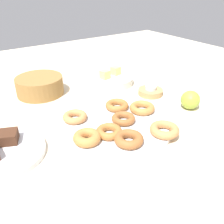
{
  "coord_description": "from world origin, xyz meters",
  "views": [
    {
      "loc": [
        -0.39,
        -0.54,
        0.43
      ],
      "look_at": [
        0.0,
        0.03,
        0.04
      ],
      "focal_mm": 38.62,
      "sensor_mm": 36.0,
      "label": 1
    }
  ],
  "objects_px": {
    "donut_6": "(109,131)",
    "tealight": "(151,88)",
    "donut_0": "(87,137)",
    "donut_2": "(129,139)",
    "donut_4": "(142,108)",
    "brownie_far": "(8,137)",
    "basket": "(40,86)",
    "donut_plate": "(117,126)",
    "donut_7": "(117,105)",
    "melon_chunk_left": "(105,75)",
    "donut_5": "(164,130)",
    "donut_3": "(75,117)",
    "donut_1": "(124,119)",
    "cake_plate": "(2,153)",
    "melon_chunk_right": "(116,71)",
    "apple": "(190,100)",
    "candle_holder": "(150,92)",
    "fruit_bowl": "(111,80)"
  },
  "relations": [
    {
      "from": "tealight",
      "to": "donut_3",
      "type": "bearing_deg",
      "value": -175.14
    },
    {
      "from": "brownie_far",
      "to": "donut_plate",
      "type": "bearing_deg",
      "value": -16.9
    },
    {
      "from": "donut_plate",
      "to": "donut_3",
      "type": "bearing_deg",
      "value": 135.3
    },
    {
      "from": "donut_1",
      "to": "donut_3",
      "type": "height_order",
      "value": "same"
    },
    {
      "from": "donut_plate",
      "to": "donut_3",
      "type": "xyz_separation_m",
      "value": [
        -0.1,
        0.1,
        0.02
      ]
    },
    {
      "from": "donut_0",
      "to": "donut_6",
      "type": "distance_m",
      "value": 0.07
    },
    {
      "from": "donut_5",
      "to": "donut_7",
      "type": "bearing_deg",
      "value": 96.79
    },
    {
      "from": "donut_3",
      "to": "melon_chunk_right",
      "type": "bearing_deg",
      "value": 35.49
    },
    {
      "from": "donut_4",
      "to": "brownie_far",
      "type": "bearing_deg",
      "value": 170.41
    },
    {
      "from": "apple",
      "to": "melon_chunk_left",
      "type": "bearing_deg",
      "value": 111.16
    },
    {
      "from": "donut_5",
      "to": "brownie_far",
      "type": "bearing_deg",
      "value": 151.26
    },
    {
      "from": "donut_1",
      "to": "melon_chunk_right",
      "type": "height_order",
      "value": "melon_chunk_right"
    },
    {
      "from": "fruit_bowl",
      "to": "melon_chunk_right",
      "type": "relative_size",
      "value": 5.43
    },
    {
      "from": "donut_2",
      "to": "brownie_far",
      "type": "xyz_separation_m",
      "value": [
        -0.28,
        0.2,
        0.0
      ]
    },
    {
      "from": "melon_chunk_right",
      "to": "brownie_far",
      "type": "bearing_deg",
      "value": -156.14
    },
    {
      "from": "basket",
      "to": "donut_plate",
      "type": "bearing_deg",
      "value": -74.02
    },
    {
      "from": "donut_6",
      "to": "tealight",
      "type": "relative_size",
      "value": 1.72
    },
    {
      "from": "candle_holder",
      "to": "melon_chunk_left",
      "type": "xyz_separation_m",
      "value": [
        -0.1,
        0.19,
        0.04
      ]
    },
    {
      "from": "donut_5",
      "to": "melon_chunk_left",
      "type": "bearing_deg",
      "value": 80.67
    },
    {
      "from": "donut_2",
      "to": "donut_5",
      "type": "relative_size",
      "value": 0.95
    },
    {
      "from": "donut_6",
      "to": "basket",
      "type": "height_order",
      "value": "basket"
    },
    {
      "from": "donut_3",
      "to": "melon_chunk_left",
      "type": "xyz_separation_m",
      "value": [
        0.26,
        0.22,
        0.03
      ]
    },
    {
      "from": "donut_1",
      "to": "candle_holder",
      "type": "bearing_deg",
      "value": 29.55
    },
    {
      "from": "candle_holder",
      "to": "donut_plate",
      "type": "bearing_deg",
      "value": -153.56
    },
    {
      "from": "donut_1",
      "to": "apple",
      "type": "distance_m",
      "value": 0.28
    },
    {
      "from": "donut_3",
      "to": "candle_holder",
      "type": "bearing_deg",
      "value": 4.86
    },
    {
      "from": "donut_2",
      "to": "melon_chunk_left",
      "type": "bearing_deg",
      "value": 65.57
    },
    {
      "from": "donut_3",
      "to": "donut_5",
      "type": "distance_m",
      "value": 0.29
    },
    {
      "from": "apple",
      "to": "donut_6",
      "type": "bearing_deg",
      "value": 179.01
    },
    {
      "from": "donut_2",
      "to": "donut_6",
      "type": "xyz_separation_m",
      "value": [
        -0.02,
        0.07,
        -0.0
      ]
    },
    {
      "from": "donut_4",
      "to": "tealight",
      "type": "height_order",
      "value": "same"
    },
    {
      "from": "melon_chunk_right",
      "to": "melon_chunk_left",
      "type": "bearing_deg",
      "value": -167.91
    },
    {
      "from": "brownie_far",
      "to": "melon_chunk_left",
      "type": "xyz_separation_m",
      "value": [
        0.47,
        0.22,
        0.02
      ]
    },
    {
      "from": "donut_1",
      "to": "basket",
      "type": "distance_m",
      "value": 0.42
    },
    {
      "from": "melon_chunk_left",
      "to": "donut_2",
      "type": "bearing_deg",
      "value": -114.43
    },
    {
      "from": "donut_6",
      "to": "melon_chunk_left",
      "type": "xyz_separation_m",
      "value": [
        0.21,
        0.36,
        0.03
      ]
    },
    {
      "from": "donut_plate",
      "to": "melon_chunk_right",
      "type": "distance_m",
      "value": 0.41
    },
    {
      "from": "donut_0",
      "to": "donut_2",
      "type": "height_order",
      "value": "donut_0"
    },
    {
      "from": "donut_plate",
      "to": "fruit_bowl",
      "type": "height_order",
      "value": "fruit_bowl"
    },
    {
      "from": "donut_2",
      "to": "fruit_bowl",
      "type": "distance_m",
      "value": 0.48
    },
    {
      "from": "donut_6",
      "to": "donut_2",
      "type": "bearing_deg",
      "value": -69.89
    },
    {
      "from": "tealight",
      "to": "basket",
      "type": "distance_m",
      "value": 0.46
    },
    {
      "from": "donut_1",
      "to": "melon_chunk_right",
      "type": "distance_m",
      "value": 0.39
    },
    {
      "from": "basket",
      "to": "fruit_bowl",
      "type": "distance_m",
      "value": 0.32
    },
    {
      "from": "cake_plate",
      "to": "donut_plate",
      "type": "bearing_deg",
      "value": -10.86
    },
    {
      "from": "donut_2",
      "to": "donut_4",
      "type": "xyz_separation_m",
      "value": [
        0.15,
        0.12,
        -0.0
      ]
    },
    {
      "from": "donut_plate",
      "to": "donut_6",
      "type": "distance_m",
      "value": 0.07
    },
    {
      "from": "donut_7",
      "to": "melon_chunk_left",
      "type": "relative_size",
      "value": 2.32
    },
    {
      "from": "brownie_far",
      "to": "basket",
      "type": "xyz_separation_m",
      "value": [
        0.2,
        0.3,
        0.0
      ]
    },
    {
      "from": "donut_3",
      "to": "donut_4",
      "type": "bearing_deg",
      "value": -19.31
    }
  ]
}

